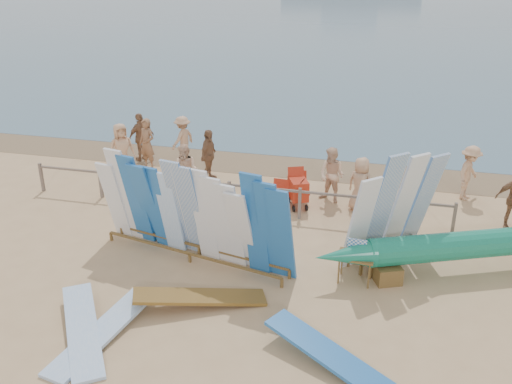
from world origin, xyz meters
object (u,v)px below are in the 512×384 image
(flat_board_b, at_px, (104,336))
(flat_board_c, at_px, (201,305))
(flat_board_a, at_px, (83,336))
(beachgoer_0, at_px, (122,150))
(side_surfboard_rack, at_px, (393,211))
(beachgoer_extra_0, at_px, (469,173))
(flat_board_d, at_px, (332,366))
(main_surfboard_rack, at_px, (193,215))
(beach_chair_left, at_px, (280,199))
(beachgoer_3, at_px, (183,138))
(vendor_table, at_px, (355,267))
(beachgoer_6, at_px, (360,184))
(beachgoer_extra_1, at_px, (141,137))
(beach_chair_right, at_px, (298,193))
(outrigger_canoe, at_px, (472,246))
(beachgoer_1, at_px, (147,144))
(beachgoer_2, at_px, (186,171))
(stroller, at_px, (298,192))
(beachgoer_4, at_px, (209,155))
(beachgoer_8, at_px, (332,175))

(flat_board_b, relative_size, flat_board_c, 1.00)
(flat_board_c, bearing_deg, flat_board_b, 109.79)
(flat_board_a, xyz_separation_m, beachgoer_0, (-3.17, 7.93, 0.88))
(side_surfboard_rack, bearing_deg, beachgoer_extra_0, 18.42)
(flat_board_d, bearing_deg, main_surfboard_rack, 79.36)
(beach_chair_left, height_order, beachgoer_3, beachgoer_3)
(vendor_table, distance_m, beachgoer_6, 3.87)
(flat_board_c, relative_size, beachgoer_extra_1, 1.58)
(beach_chair_right, bearing_deg, outrigger_canoe, -56.67)
(beachgoer_extra_0, bearing_deg, beach_chair_left, 135.66)
(beachgoer_0, xyz_separation_m, beachgoer_3, (1.37, 1.92, -0.08))
(beachgoer_1, height_order, beachgoer_0, beachgoer_0)
(side_surfboard_rack, height_order, beachgoer_2, side_surfboard_rack)
(side_surfboard_rack, bearing_deg, beach_chair_left, 98.54)
(outrigger_canoe, bearing_deg, beach_chair_left, 129.51)
(outrigger_canoe, distance_m, stroller, 5.11)
(flat_board_a, distance_m, beach_chair_right, 7.73)
(beachgoer_4, bearing_deg, beach_chair_left, -115.16)
(main_surfboard_rack, bearing_deg, flat_board_a, -94.57)
(beachgoer_2, bearing_deg, flat_board_a, -83.55)
(flat_board_a, xyz_separation_m, flat_board_c, (1.82, 1.48, 0.00))
(beachgoer_6, bearing_deg, side_surfboard_rack, 133.06)
(beachgoer_0, relative_size, beachgoer_2, 1.07)
(beach_chair_right, distance_m, beachgoer_1, 5.70)
(beach_chair_left, height_order, beachgoer_0, beachgoer_0)
(vendor_table, height_order, flat_board_a, vendor_table)
(outrigger_canoe, relative_size, beachgoer_0, 3.92)
(beachgoer_0, height_order, beachgoer_3, beachgoer_0)
(main_surfboard_rack, xyz_separation_m, beach_chair_left, (1.34, 3.42, -0.91))
(main_surfboard_rack, relative_size, beachgoer_extra_1, 2.96)
(flat_board_d, bearing_deg, beachgoer_8, 35.80)
(beachgoer_1, xyz_separation_m, beachgoer_2, (2.16, -1.99, -0.05))
(flat_board_d, bearing_deg, beachgoer_extra_0, 8.86)
(beach_chair_right, bearing_deg, beach_chair_left, -155.42)
(main_surfboard_rack, height_order, beachgoer_1, main_surfboard_rack)
(flat_board_d, relative_size, flat_board_a, 1.00)
(flat_board_b, bearing_deg, beachgoer_8, 76.34)
(beachgoer_0, bearing_deg, flat_board_d, -89.14)
(beachgoer_2, bearing_deg, beachgoer_extra_1, 137.32)
(side_surfboard_rack, xyz_separation_m, stroller, (-2.62, 2.45, -0.82))
(main_surfboard_rack, relative_size, vendor_table, 4.85)
(beachgoer_6, distance_m, beachgoer_4, 5.02)
(flat_board_c, bearing_deg, beachgoer_1, 7.38)
(beachgoer_4, bearing_deg, beachgoer_extra_1, 71.75)
(flat_board_c, bearing_deg, beach_chair_left, -30.32)
(flat_board_a, xyz_separation_m, beachgoer_1, (-2.64, 8.70, 0.87))
(beach_chair_right, distance_m, beachgoer_4, 3.32)
(stroller, xyz_separation_m, beachgoer_4, (-3.15, 1.39, 0.39))
(flat_board_b, xyz_separation_m, flat_board_a, (-0.38, -0.09, 0.00))
(beachgoer_2, bearing_deg, beach_chair_right, 10.48)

